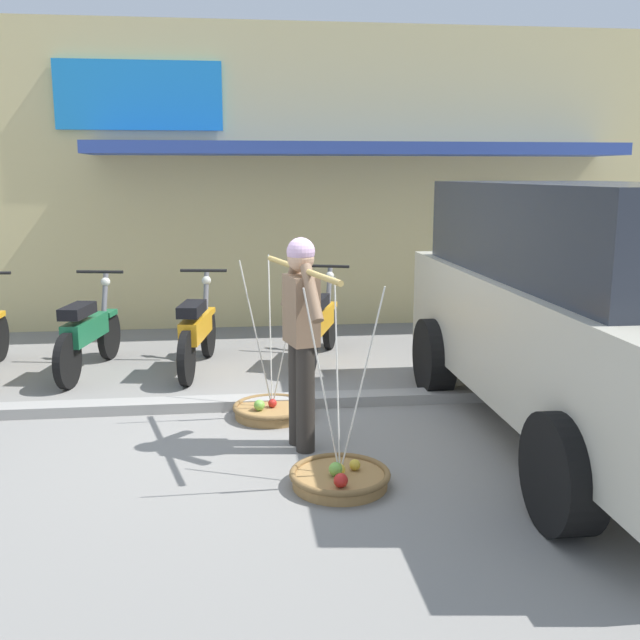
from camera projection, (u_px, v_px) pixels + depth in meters
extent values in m
plane|color=gray|center=(266.00, 432.00, 6.22)|extent=(90.00, 90.00, 0.00)
cube|color=gray|center=(263.00, 402.00, 6.90)|extent=(20.00, 0.24, 0.10)
cylinder|color=#2D2823|center=(298.00, 393.00, 5.89)|extent=(0.15, 0.15, 0.86)
cylinder|color=#2D2823|center=(305.00, 399.00, 5.73)|extent=(0.15, 0.15, 0.86)
cube|color=#84664C|center=(301.00, 310.00, 5.67)|extent=(0.28, 0.38, 0.54)
sphere|color=tan|center=(301.00, 258.00, 5.59)|extent=(0.21, 0.21, 0.21)
sphere|color=#D1A8CC|center=(301.00, 252.00, 5.58)|extent=(0.22, 0.22, 0.22)
cylinder|color=#84664C|center=(291.00, 284.00, 5.86)|extent=(0.17, 0.35, 0.43)
cylinder|color=#84664C|center=(312.00, 293.00, 5.42)|extent=(0.17, 0.35, 0.43)
cylinder|color=tan|center=(301.00, 269.00, 5.61)|extent=(0.44, 1.57, 0.04)
cylinder|color=#9E7542|center=(272.00, 412.00, 6.62)|extent=(0.67, 0.67, 0.09)
torus|color=brown|center=(272.00, 407.00, 6.61)|extent=(0.72, 0.72, 0.05)
sphere|color=red|center=(259.00, 406.00, 6.53)|extent=(0.08, 0.08, 0.08)
sphere|color=red|center=(272.00, 403.00, 6.60)|extent=(0.08, 0.08, 0.08)
sphere|color=#78BA47|center=(259.00, 405.00, 6.51)|extent=(0.10, 0.10, 0.10)
cylinder|color=silver|center=(270.00, 331.00, 6.63)|extent=(0.01, 0.32, 1.36)
cylinder|color=silver|center=(256.00, 336.00, 6.39)|extent=(0.28, 0.17, 1.36)
cylinder|color=silver|center=(287.00, 336.00, 6.42)|extent=(0.28, 0.17, 1.36)
cylinder|color=#9E7542|center=(340.00, 480.00, 5.15)|extent=(0.67, 0.67, 0.09)
torus|color=brown|center=(340.00, 473.00, 5.14)|extent=(0.72, 0.72, 0.05)
sphere|color=gold|center=(355.00, 465.00, 5.20)|extent=(0.08, 0.08, 0.08)
sphere|color=red|center=(341.00, 480.00, 4.91)|extent=(0.10, 0.10, 0.10)
sphere|color=#78B947|center=(336.00, 469.00, 5.10)|extent=(0.10, 0.10, 0.10)
sphere|color=yellow|center=(340.00, 469.00, 5.12)|extent=(0.08, 0.08, 0.08)
cylinder|color=silver|center=(337.00, 375.00, 5.15)|extent=(0.01, 0.32, 1.36)
cylinder|color=silver|center=(322.00, 385.00, 4.91)|extent=(0.28, 0.17, 1.36)
cylinder|color=silver|center=(362.00, 384.00, 4.94)|extent=(0.28, 0.17, 1.36)
cylinder|color=black|center=(109.00, 335.00, 8.67)|extent=(0.18, 0.59, 0.58)
cylinder|color=black|center=(68.00, 361.00, 7.45)|extent=(0.18, 0.59, 0.58)
cube|color=#19663D|center=(108.00, 313.00, 8.62)|extent=(0.19, 0.30, 0.06)
cube|color=#19663D|center=(85.00, 329.00, 7.92)|extent=(0.36, 0.92, 0.24)
cube|color=black|center=(77.00, 311.00, 7.70)|extent=(0.32, 0.59, 0.12)
cylinder|color=slate|center=(104.00, 304.00, 8.49)|extent=(0.11, 0.30, 0.76)
cylinder|color=black|center=(100.00, 272.00, 8.34)|extent=(0.54, 0.13, 0.04)
sphere|color=silver|center=(105.00, 282.00, 8.52)|extent=(0.11, 0.11, 0.11)
cylinder|color=black|center=(208.00, 333.00, 8.78)|extent=(0.17, 0.59, 0.58)
cylinder|color=black|center=(187.00, 358.00, 7.56)|extent=(0.17, 0.59, 0.58)
cube|color=orange|center=(208.00, 312.00, 8.73)|extent=(0.18, 0.30, 0.06)
cube|color=orange|center=(196.00, 327.00, 8.03)|extent=(0.33, 0.92, 0.24)
cube|color=black|center=(192.00, 309.00, 7.80)|extent=(0.30, 0.59, 0.12)
cylinder|color=slate|center=(206.00, 302.00, 8.60)|extent=(0.10, 0.30, 0.76)
cylinder|color=black|center=(203.00, 271.00, 8.45)|extent=(0.54, 0.12, 0.04)
sphere|color=silver|center=(206.00, 281.00, 8.63)|extent=(0.11, 0.11, 0.11)
cylinder|color=black|center=(330.00, 326.00, 9.17)|extent=(0.25, 0.58, 0.58)
cylinder|color=black|center=(310.00, 349.00, 7.98)|extent=(0.25, 0.58, 0.58)
cube|color=orange|center=(330.00, 306.00, 9.12)|extent=(0.22, 0.31, 0.06)
cube|color=orange|center=(319.00, 320.00, 8.44)|extent=(0.47, 0.92, 0.24)
cube|color=black|center=(316.00, 302.00, 8.22)|extent=(0.38, 0.60, 0.12)
cylinder|color=slate|center=(328.00, 297.00, 9.00)|extent=(0.15, 0.30, 0.76)
cylinder|color=black|center=(327.00, 266.00, 8.85)|extent=(0.53, 0.20, 0.04)
sphere|color=silver|center=(330.00, 276.00, 9.03)|extent=(0.11, 0.11, 0.11)
cube|color=beige|center=(599.00, 340.00, 5.87)|extent=(1.91, 4.70, 0.96)
cube|color=#282D38|center=(598.00, 231.00, 5.84)|extent=(1.72, 3.67, 0.76)
cylinder|color=black|center=(563.00, 473.00, 4.44)|extent=(0.26, 0.76, 0.76)
cylinder|color=black|center=(614.00, 351.00, 7.49)|extent=(0.26, 0.76, 0.76)
cylinder|color=black|center=(434.00, 356.00, 7.27)|extent=(0.26, 0.76, 0.76)
cube|color=#DBC684|center=(331.00, 178.00, 12.74)|extent=(13.00, 5.00, 4.20)
cube|color=#334CA3|center=(360.00, 149.00, 9.74)|extent=(7.15, 1.00, 0.16)
cube|color=#1E84D1|center=(139.00, 95.00, 9.70)|extent=(2.20, 0.08, 0.90)
cube|color=black|center=(484.00, 255.00, 10.72)|extent=(1.10, 0.06, 2.00)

